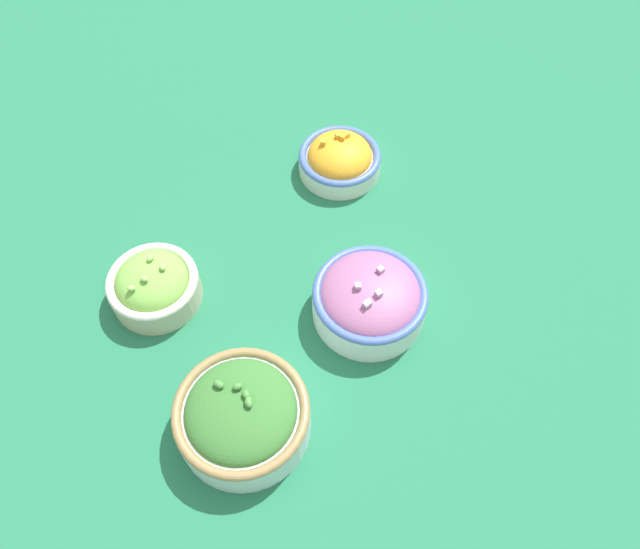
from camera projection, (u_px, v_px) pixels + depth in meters
The scene contains 5 objects.
ground_plane at pixel (320, 286), 0.86m from camera, with size 3.00×3.00×0.00m, color #23704C.
bowl_red_onion at pixel (370, 298), 0.81m from camera, with size 0.15×0.15×0.08m.
bowl_squash at pixel (340, 159), 0.95m from camera, with size 0.13×0.13×0.06m.
bowl_broccoli at pixel (242, 415), 0.72m from camera, with size 0.16×0.16×0.08m.
bowl_lettuce at pixel (154, 285), 0.82m from camera, with size 0.12×0.12×0.07m.
Camera 1 is at (0.33, 0.31, 0.73)m, focal length 35.00 mm.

